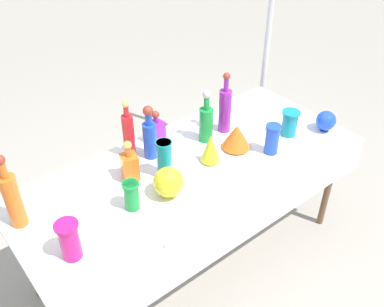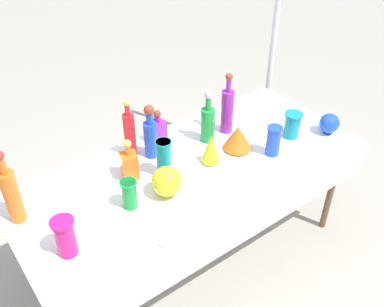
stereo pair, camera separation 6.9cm
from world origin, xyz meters
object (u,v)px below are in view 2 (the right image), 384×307
object	(u,v)px
tall_bottle_4	(227,109)
slender_vase_2	(292,124)
tall_bottle_2	(208,122)
square_decanter_0	(158,130)
round_bowl_1	(167,182)
round_bowl_0	(329,123)
tall_bottle_1	(151,135)
slender_vase_1	(129,193)
slender_vase_4	(274,140)
fluted_vase_1	(211,149)
square_decanter_1	(129,164)
fluted_vase_0	(238,137)
slender_vase_3	(65,236)
tall_bottle_3	(11,194)
canopy_pole	(272,51)
tall_bottle_0	(130,133)
slender_vase_0	(164,158)

from	to	relation	value
tall_bottle_4	slender_vase_2	xyz separation A→B (m)	(0.29, -0.29, -0.07)
tall_bottle_2	tall_bottle_4	xyz separation A→B (m)	(0.16, 0.01, 0.03)
square_decanter_0	round_bowl_1	xyz separation A→B (m)	(-0.23, -0.44, 0.00)
round_bowl_0	tall_bottle_2	bearing A→B (deg)	149.25
tall_bottle_1	slender_vase_1	distance (m)	0.45
slender_vase_4	slender_vase_1	bearing A→B (deg)	172.88
slender_vase_1	fluted_vase_1	distance (m)	0.57
tall_bottle_2	square_decanter_1	xyz separation A→B (m)	(-0.57, -0.02, -0.04)
tall_bottle_1	fluted_vase_0	distance (m)	0.52
tall_bottle_1	round_bowl_1	world-z (taller)	tall_bottle_1
slender_vase_3	tall_bottle_3	bearing A→B (deg)	107.41
slender_vase_1	canopy_pole	xyz separation A→B (m)	(1.63, 0.63, 0.13)
tall_bottle_0	tall_bottle_1	world-z (taller)	tall_bottle_0
square_decanter_0	fluted_vase_0	size ratio (longest dim) A/B	1.27
slender_vase_2	round_bowl_0	size ratio (longest dim) A/B	1.23
round_bowl_0	tall_bottle_0	bearing A→B (deg)	153.71
slender_vase_4	fluted_vase_1	size ratio (longest dim) A/B	1.05
square_decanter_1	tall_bottle_0	bearing A→B (deg)	58.01
square_decanter_0	fluted_vase_1	size ratio (longest dim) A/B	1.26
slender_vase_2	slender_vase_0	bearing A→B (deg)	169.47
slender_vase_2	fluted_vase_1	xyz separation A→B (m)	(-0.57, 0.10, 0.00)
slender_vase_3	slender_vase_1	bearing A→B (deg)	14.12
tall_bottle_4	round_bowl_0	size ratio (longest dim) A/B	2.99
round_bowl_0	fluted_vase_0	bearing A→B (deg)	159.44
slender_vase_2	canopy_pole	distance (m)	0.85
fluted_vase_0	round_bowl_0	xyz separation A→B (m)	(0.58, -0.22, -0.01)
slender_vase_4	square_decanter_1	bearing A→B (deg)	157.87
slender_vase_3	square_decanter_1	bearing A→B (deg)	31.16
tall_bottle_1	slender_vase_2	size ratio (longest dim) A/B	2.04
slender_vase_3	canopy_pole	xyz separation A→B (m)	(2.01, 0.72, 0.11)
tall_bottle_0	tall_bottle_4	bearing A→B (deg)	-13.27
tall_bottle_3	slender_vase_4	size ratio (longest dim) A/B	2.21
tall_bottle_3	slender_vase_0	xyz separation A→B (m)	(0.77, -0.14, -0.05)
square_decanter_0	slender_vase_4	world-z (taller)	square_decanter_0
tall_bottle_1	slender_vase_3	world-z (taller)	tall_bottle_1
slender_vase_4	tall_bottle_4	bearing A→B (deg)	98.97
tall_bottle_0	slender_vase_4	size ratio (longest dim) A/B	1.96
fluted_vase_0	tall_bottle_4	bearing A→B (deg)	68.42
tall_bottle_2	slender_vase_4	world-z (taller)	tall_bottle_2
slender_vase_2	round_bowl_1	world-z (taller)	round_bowl_1
tall_bottle_1	fluted_vase_1	bearing A→B (deg)	-46.90
tall_bottle_0	slender_vase_1	distance (m)	0.46
tall_bottle_0	canopy_pole	world-z (taller)	canopy_pole
tall_bottle_3	canopy_pole	world-z (taller)	canopy_pole
round_bowl_1	square_decanter_0	bearing A→B (deg)	62.25
slender_vase_3	fluted_vase_1	bearing A→B (deg)	8.60
canopy_pole	square_decanter_1	bearing A→B (deg)	-164.48
tall_bottle_2	slender_vase_3	xyz separation A→B (m)	(-1.07, -0.33, -0.03)
slender_vase_4	tall_bottle_2	bearing A→B (deg)	122.61
fluted_vase_0	slender_vase_1	bearing A→B (deg)	-176.28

